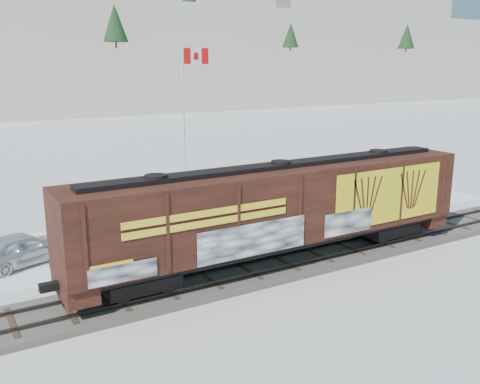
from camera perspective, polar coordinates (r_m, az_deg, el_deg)
ground at (r=25.71m, az=4.58°, el=-7.99°), size 500.00×500.00×0.00m
rail_track at (r=25.65m, az=4.59°, el=-7.69°), size 50.00×3.40×0.43m
parking_strip at (r=31.75m, az=-3.27°, el=-3.70°), size 40.00×8.00×0.03m
hopper_railcar at (r=24.64m, az=4.32°, el=-1.58°), size 20.10×3.06×4.61m
flagpole at (r=35.18m, az=-5.76°, el=4.37°), size 2.30×0.90×10.57m
car_silver at (r=27.64m, az=-22.30°, el=-5.58°), size 5.16×3.40×1.63m
car_white at (r=31.53m, az=3.48°, el=-2.23°), size 5.29×2.95×1.65m
car_dark at (r=32.16m, az=2.68°, el=-2.05°), size 5.55×3.98×1.49m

